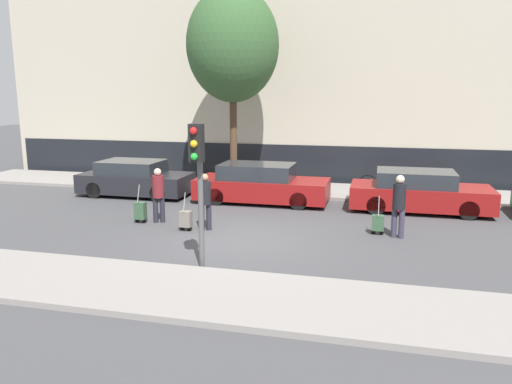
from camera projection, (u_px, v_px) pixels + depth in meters
ground_plane at (238, 240)px, 13.22m from camera, size 80.00×80.00×0.00m
sidewalk_near at (185, 291)px, 9.64m from camera, size 28.00×2.50×0.12m
sidewalk_far at (287, 189)px, 19.86m from camera, size 28.00×3.00×0.12m
building_facade at (303, 59)px, 22.23m from camera, size 28.00×2.81×10.66m
parked_car_0 at (135, 179)px, 18.86m from camera, size 4.12×1.88×1.32m
parked_car_1 at (261, 184)px, 17.65m from camera, size 4.66×1.86×1.37m
parked_car_2 at (419, 192)px, 16.33m from camera, size 4.47×1.87×1.34m
pedestrian_left at (158, 192)px, 14.84m from camera, size 0.34×0.34×1.64m
trolley_left at (140, 211)px, 14.88m from camera, size 0.34×0.29×1.17m
pedestrian_center at (205, 198)px, 14.00m from camera, size 0.34×0.34×1.62m
trolley_center at (186, 219)px, 14.03m from camera, size 0.34×0.29×1.11m
pedestrian_right at (399, 203)px, 13.24m from camera, size 0.34×0.34×1.71m
trolley_right at (378, 223)px, 13.67m from camera, size 0.34×0.29×1.08m
traffic_light at (198, 167)px, 10.56m from camera, size 0.28×0.47×3.20m
parked_bicycle at (382, 184)px, 18.57m from camera, size 1.77×0.06×0.96m
bare_tree_near_crossing at (233, 45)px, 18.72m from camera, size 3.49×3.49×7.60m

